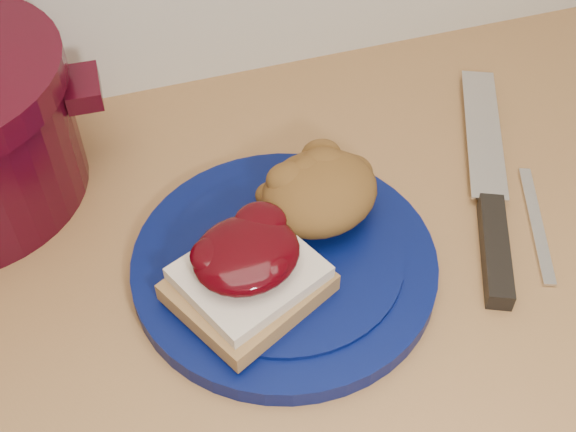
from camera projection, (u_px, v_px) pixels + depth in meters
name	position (u px, v px, depth m)	size (l,w,h in m)	color
plate	(284.00, 263.00, 0.67)	(0.28, 0.28, 0.02)	#040D41
sandwich	(248.00, 272.00, 0.61)	(0.15, 0.15, 0.06)	olive
stuffing_mound	(320.00, 193.00, 0.67)	(0.11, 0.10, 0.06)	brown
chef_knife	(491.00, 213.00, 0.71)	(0.17, 0.32, 0.02)	black
butter_knife	(536.00, 223.00, 0.71)	(0.15, 0.01, 0.00)	silver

